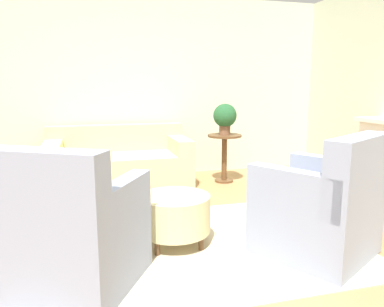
# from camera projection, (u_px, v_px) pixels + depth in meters

# --- Properties ---
(ground_plane) EXTENTS (16.00, 16.00, 0.00)m
(ground_plane) POSITION_uv_depth(u_px,v_px,m) (192.00, 246.00, 3.39)
(ground_plane) COLOR #AD7F51
(wall_back) EXTENTS (9.70, 0.12, 2.80)m
(wall_back) POSITION_uv_depth(u_px,v_px,m) (143.00, 87.00, 5.89)
(wall_back) COLOR beige
(wall_back) RESTS_ON ground_plane
(rug) EXTENTS (2.97, 2.04, 0.01)m
(rug) POSITION_uv_depth(u_px,v_px,m) (192.00, 246.00, 3.38)
(rug) COLOR beige
(rug) RESTS_ON ground_plane
(couch) EXTENTS (2.01, 0.95, 0.85)m
(couch) POSITION_uv_depth(u_px,v_px,m) (119.00, 164.00, 5.43)
(couch) COLOR beige
(couch) RESTS_ON ground_plane
(armchair_left) EXTENTS (1.15, 1.15, 1.05)m
(armchair_left) POSITION_uv_depth(u_px,v_px,m) (70.00, 236.00, 2.62)
(armchair_left) COLOR #8E99B2
(armchair_left) RESTS_ON rug
(armchair_right) EXTENTS (1.15, 1.15, 1.05)m
(armchair_right) POSITION_uv_depth(u_px,v_px,m) (322.00, 210.00, 3.15)
(armchair_right) COLOR #8E99B2
(armchair_right) RESTS_ON rug
(ottoman_table) EXTENTS (0.65, 0.65, 0.45)m
(ottoman_table) POSITION_uv_depth(u_px,v_px,m) (174.00, 214.00, 3.38)
(ottoman_table) COLOR beige
(ottoman_table) RESTS_ON rug
(side_table) EXTENTS (0.50, 0.50, 0.71)m
(side_table) POSITION_uv_depth(u_px,v_px,m) (224.00, 150.00, 5.57)
(side_table) COLOR brown
(side_table) RESTS_ON ground_plane
(potted_plant_on_side_table) EXTENTS (0.35, 0.35, 0.46)m
(potted_plant_on_side_table) POSITION_uv_depth(u_px,v_px,m) (225.00, 117.00, 5.48)
(potted_plant_on_side_table) COLOR brown
(potted_plant_on_side_table) RESTS_ON side_table
(potted_plant_floor) EXTENTS (0.40, 0.40, 0.55)m
(potted_plant_floor) POSITION_uv_depth(u_px,v_px,m) (2.00, 176.00, 4.67)
(potted_plant_floor) COLOR brown
(potted_plant_floor) RESTS_ON ground_plane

